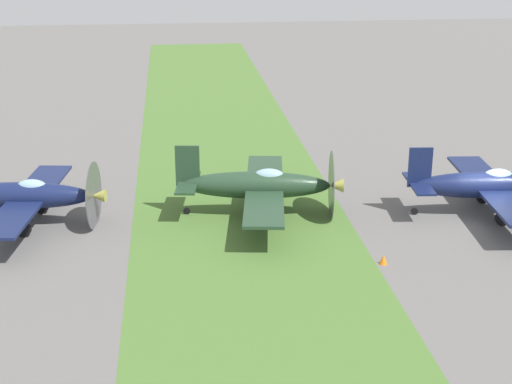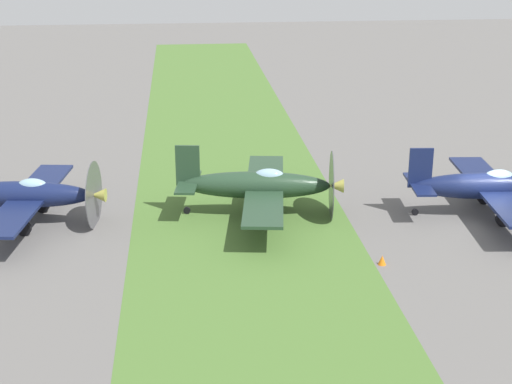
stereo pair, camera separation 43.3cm
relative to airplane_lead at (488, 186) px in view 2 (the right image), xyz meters
The scene contains 6 objects.
ground_plane 2.03m from the airplane_lead, 17.85° to the right, with size 160.00×160.00×0.00m, color #605E5B.
grass_verge 12.89m from the airplane_lead, 84.59° to the right, with size 120.00×11.00×0.01m, color #476B2D.
airplane_lead is the anchor object (origin of this frame).
airplane_wingman 11.79m from the airplane_lead, 95.88° to the right, with size 10.95×8.70×3.88m.
airplane_trail 23.59m from the airplane_lead, 92.90° to the right, with size 10.44×8.29×3.70m.
runway_marker_cone 8.88m from the airplane_lead, 52.07° to the right, with size 0.36×0.36×0.44m, color orange.
Camera 2 is at (34.28, -15.24, 14.53)m, focal length 53.44 mm.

